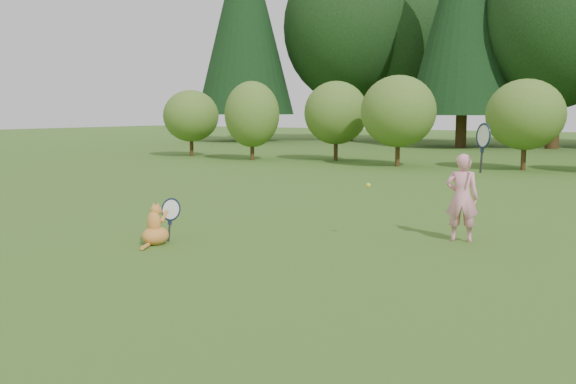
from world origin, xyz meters
The scene contains 5 objects.
ground centered at (0.00, 0.00, 0.00)m, with size 100.00×100.00×0.00m, color #315618.
shrub_row centered at (0.00, 13.00, 1.40)m, with size 28.00×3.00×2.80m, color #476A21, non-canonical shape.
child centered at (1.85, 2.39, 0.60)m, with size 0.65×0.43×1.71m.
cat centered at (-1.35, 0.12, 0.27)m, with size 0.39×0.76×0.71m.
tennis_ball centered at (0.81, 1.77, 0.72)m, with size 0.06×0.06×0.06m.
Camera 1 is at (4.39, -5.68, 1.68)m, focal length 40.00 mm.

